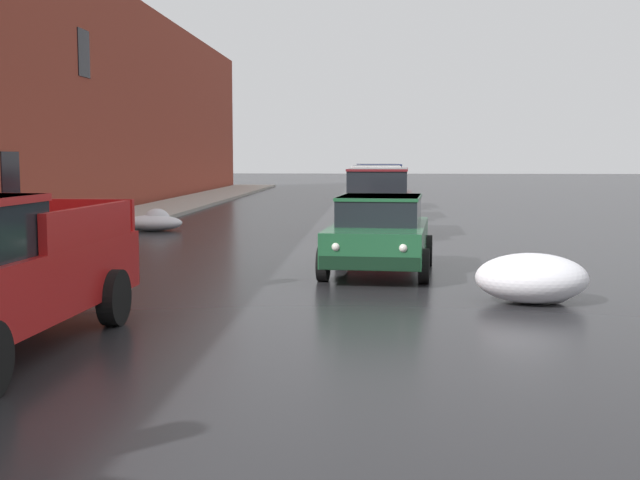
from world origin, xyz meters
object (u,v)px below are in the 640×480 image
sedan_green_parked_kerbside_close (379,232)px  suv_white_parked_far_down_block (376,190)px  suv_maroon_parked_kerbside_mid (379,199)px  suv_darkblue_queued_behind_truck (378,184)px  sedan_red_at_far_intersection (376,183)px

sedan_green_parked_kerbside_close → suv_white_parked_far_down_block: bearing=90.1°
suv_maroon_parked_kerbside_mid → suv_white_parked_far_down_block: bearing=90.5°
sedan_green_parked_kerbside_close → suv_darkblue_queued_behind_truck: 19.16m
suv_darkblue_queued_behind_truck → sedan_red_at_far_intersection: bearing=90.6°
suv_darkblue_queued_behind_truck → sedan_red_at_far_intersection: suv_darkblue_queued_behind_truck is taller
suv_white_parked_far_down_block → sedan_green_parked_kerbside_close: bearing=-89.9°
suv_white_parked_far_down_block → suv_darkblue_queued_behind_truck: bearing=88.9°
suv_maroon_parked_kerbside_mid → suv_white_parked_far_down_block: size_ratio=1.02×
suv_white_parked_far_down_block → sedan_red_at_far_intersection: suv_white_parked_far_down_block is taller
suv_maroon_parked_kerbside_mid → suv_darkblue_queued_behind_truck: same height
suv_maroon_parked_kerbside_mid → sedan_red_at_far_intersection: (-0.03, 19.61, -0.23)m
sedan_green_parked_kerbside_close → sedan_red_at_far_intersection: same height
suv_white_parked_far_down_block → suv_darkblue_queued_behind_truck: 5.82m
sedan_green_parked_kerbside_close → suv_white_parked_far_down_block: size_ratio=0.91×
sedan_red_at_far_intersection → suv_maroon_parked_kerbside_mid: bearing=-89.9°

